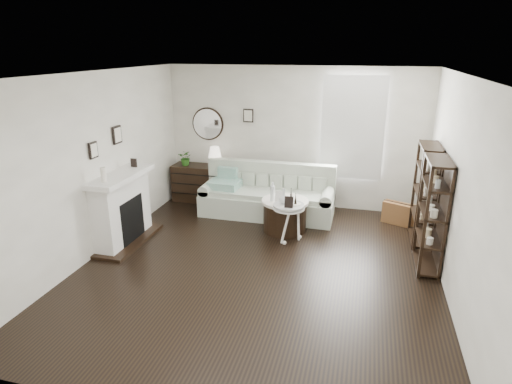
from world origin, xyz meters
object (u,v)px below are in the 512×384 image
(sofa, at_px, (268,198))
(pedestal_table, at_px, (289,208))
(dresser, at_px, (201,183))
(drum_table, at_px, (285,215))

(sofa, bearing_deg, pedestal_table, -60.68)
(sofa, height_order, dresser, sofa)
(dresser, xyz_separation_m, pedestal_table, (2.09, -1.44, 0.20))
(drum_table, relative_size, pedestal_table, 1.29)
(sofa, xyz_separation_m, drum_table, (0.46, -0.68, -0.04))
(pedestal_table, bearing_deg, drum_table, 109.32)
(sofa, distance_m, pedestal_table, 1.23)
(dresser, bearing_deg, sofa, -14.71)
(dresser, distance_m, pedestal_table, 2.55)
(drum_table, bearing_deg, dresser, 151.36)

